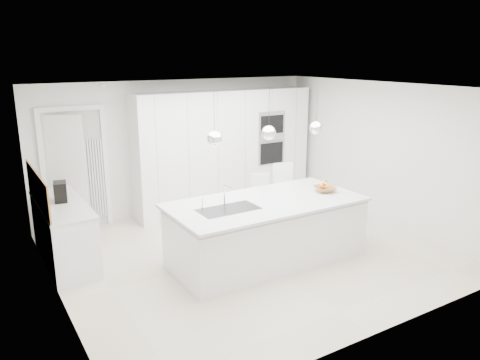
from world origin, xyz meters
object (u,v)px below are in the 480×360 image
island_base (267,232)px  espresso_machine (60,192)px  fruit_bowl (325,189)px  bar_stool_right (287,197)px  bar_stool_left (265,204)px

island_base → espresso_machine: 3.04m
fruit_bowl → bar_stool_right: 1.03m
island_base → bar_stool_left: size_ratio=2.83×
espresso_machine → bar_stool_left: espresso_machine is taller
fruit_bowl → bar_stool_left: bearing=112.5°
island_base → bar_stool_right: (1.06, 0.92, 0.13)m
island_base → espresso_machine: espresso_machine is taller
fruit_bowl → espresso_machine: bearing=155.8°
island_base → bar_stool_left: bar_stool_left is taller
fruit_bowl → bar_stool_left: bar_stool_left is taller
bar_stool_left → island_base: bearing=-107.8°
island_base → espresso_machine: bearing=148.2°
island_base → fruit_bowl: fruit_bowl is taller
espresso_machine → bar_stool_right: bearing=0.9°
fruit_bowl → bar_stool_left: 1.19m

